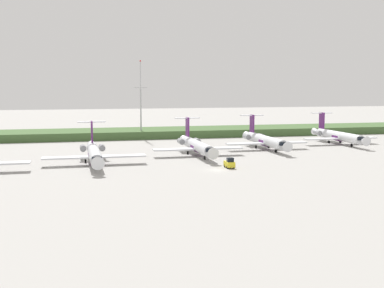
# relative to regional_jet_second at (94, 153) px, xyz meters

# --- Properties ---
(ground_plane) EXTENTS (500.00, 500.00, 0.00)m
(ground_plane) POSITION_rel_regional_jet_second_xyz_m (24.56, 15.48, -2.54)
(ground_plane) COLOR #9E9B96
(grass_berm) EXTENTS (320.00, 20.00, 2.59)m
(grass_berm) POSITION_rel_regional_jet_second_xyz_m (24.56, 57.84, -1.24)
(grass_berm) COLOR #426033
(grass_berm) RESTS_ON ground
(regional_jet_second) EXTENTS (22.81, 31.00, 9.00)m
(regional_jet_second) POSITION_rel_regional_jet_second_xyz_m (0.00, 0.00, 0.00)
(regional_jet_second) COLOR silver
(regional_jet_second) RESTS_ON ground
(regional_jet_third) EXTENTS (22.81, 31.00, 9.00)m
(regional_jet_third) POSITION_rel_regional_jet_second_xyz_m (25.97, 8.68, 0.00)
(regional_jet_third) COLOR silver
(regional_jet_third) RESTS_ON ground
(regional_jet_fourth) EXTENTS (22.81, 31.00, 9.00)m
(regional_jet_fourth) POSITION_rel_regional_jet_second_xyz_m (47.41, 16.45, 0.00)
(regional_jet_fourth) COLOR silver
(regional_jet_fourth) RESTS_ON ground
(regional_jet_fifth) EXTENTS (22.81, 31.00, 9.00)m
(regional_jet_fifth) POSITION_rel_regional_jet_second_xyz_m (73.55, 23.15, 0.00)
(regional_jet_fifth) COLOR silver
(regional_jet_fifth) RESTS_ON ground
(antenna_mast) EXTENTS (4.40, 0.50, 25.81)m
(antenna_mast) POSITION_rel_regional_jet_second_xyz_m (17.80, 52.71, 8.13)
(antenna_mast) COLOR #B2B2B7
(antenna_mast) RESTS_ON ground
(baggage_tug) EXTENTS (1.72, 3.20, 2.30)m
(baggage_tug) POSITION_rel_regional_jet_second_xyz_m (28.04, -12.48, -1.53)
(baggage_tug) COLOR yellow
(baggage_tug) RESTS_ON ground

